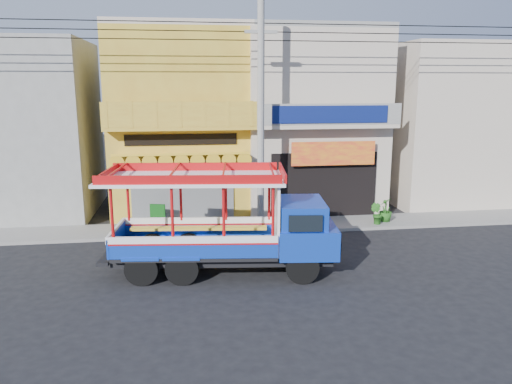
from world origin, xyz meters
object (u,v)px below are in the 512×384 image
utility_pole (265,104)px  potted_plant_c (386,210)px  green_sign (158,217)px  potted_plant_b (376,214)px  songthaew_truck (239,223)px  potted_plant_a (301,208)px

utility_pole → potted_plant_c: 6.85m
green_sign → utility_pole: bearing=-13.0°
utility_pole → potted_plant_b: (4.69, 0.18, -4.48)m
utility_pole → songthaew_truck: bearing=-109.5°
green_sign → potted_plant_b: 8.89m
songthaew_truck → potted_plant_b: songthaew_truck is taller
green_sign → potted_plant_a: potted_plant_a is taller
potted_plant_b → potted_plant_c: potted_plant_c is taller
potted_plant_a → potted_plant_c: potted_plant_a is taller
potted_plant_b → potted_plant_c: size_ratio=0.87×
green_sign → potted_plant_a: size_ratio=0.93×
songthaew_truck → potted_plant_c: 8.15m
potted_plant_a → potted_plant_c: size_ratio=1.03×
green_sign → songthaew_truck: bearing=-61.6°
potted_plant_b → potted_plant_c: bearing=-97.1°
songthaew_truck → potted_plant_b: 7.54m
songthaew_truck → green_sign: 5.82m
utility_pole → potted_plant_a: 4.88m
green_sign → potted_plant_a: bearing=2.1°
green_sign → potted_plant_a: 5.91m
potted_plant_b → potted_plant_c: (0.53, 0.33, 0.06)m
utility_pole → potted_plant_b: 6.49m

